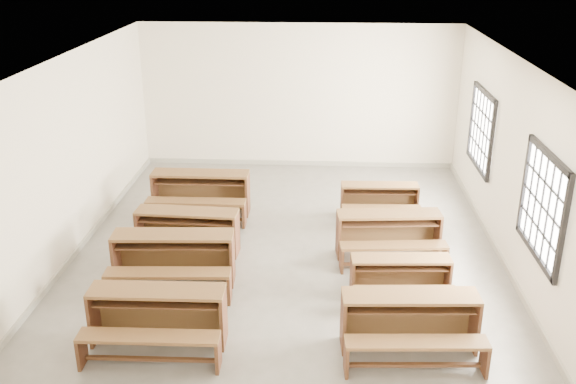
# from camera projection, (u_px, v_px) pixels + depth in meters

# --- Properties ---
(room) EXTENTS (8.50, 8.50, 3.20)m
(room) POSITION_uv_depth(u_px,v_px,m) (294.00, 125.00, 10.06)
(room) COLOR gray
(room) RESTS_ON ground
(desk_set_0) EXTENTS (1.73, 0.92, 0.77)m
(desk_set_0) POSITION_uv_depth(u_px,v_px,m) (157.00, 314.00, 8.10)
(desk_set_0) COLOR brown
(desk_set_0) RESTS_ON ground
(desk_set_1) EXTENTS (1.84, 1.02, 0.81)m
(desk_set_1) POSITION_uv_depth(u_px,v_px,m) (173.00, 256.00, 9.53)
(desk_set_1) COLOR brown
(desk_set_1) RESTS_ON ground
(desk_set_2) EXTENTS (1.71, 0.95, 0.75)m
(desk_set_2) POSITION_uv_depth(u_px,v_px,m) (187.00, 229.00, 10.47)
(desk_set_2) COLOR brown
(desk_set_2) RESTS_ON ground
(desk_set_3) EXTENTS (1.81, 0.94, 0.81)m
(desk_set_3) POSITION_uv_depth(u_px,v_px,m) (200.00, 190.00, 12.00)
(desk_set_3) COLOR brown
(desk_set_3) RESTS_ON ground
(desk_set_4) EXTENTS (1.75, 0.97, 0.76)m
(desk_set_4) POSITION_uv_depth(u_px,v_px,m) (410.00, 319.00, 7.99)
(desk_set_4) COLOR brown
(desk_set_4) RESTS_ON ground
(desk_set_5) EXTENTS (1.46, 0.82, 0.64)m
(desk_set_5) POSITION_uv_depth(u_px,v_px,m) (401.00, 276.00, 9.17)
(desk_set_5) COLOR brown
(desk_set_5) RESTS_ON ground
(desk_set_6) EXTENTS (1.74, 1.01, 0.75)m
(desk_set_6) POSITION_uv_depth(u_px,v_px,m) (389.00, 232.00, 10.38)
(desk_set_6) COLOR brown
(desk_set_6) RESTS_ON ground
(desk_set_7) EXTENTS (1.44, 0.77, 0.64)m
(desk_set_7) POSITION_uv_depth(u_px,v_px,m) (379.00, 199.00, 11.88)
(desk_set_7) COLOR brown
(desk_set_7) RESTS_ON ground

